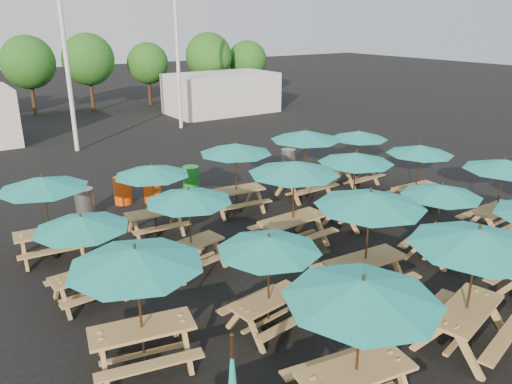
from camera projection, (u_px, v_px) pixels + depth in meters
ground at (285, 243)px, 14.18m from camera, size 120.00×120.00×0.00m
picnic_unit_1 at (136, 263)px, 8.53m from camera, size 2.83×2.83×2.38m
picnic_unit_2 at (82, 227)px, 10.72m from camera, size 2.17×2.17×2.06m
picnic_unit_3 at (43, 187)px, 12.71m from camera, size 2.48×2.48×2.26m
picnic_unit_4 at (362, 296)px, 7.43m from camera, size 2.80×2.80×2.42m
picnic_unit_5 at (269, 248)px, 9.69m from camera, size 2.35×2.35×2.08m
picnic_unit_6 at (189, 199)px, 12.12m from camera, size 2.50×2.50×2.14m
picnic_unit_7 at (152, 173)px, 14.16m from camera, size 2.34×2.34×2.14m
picnic_unit_8 at (477, 244)px, 9.03m from camera, size 3.03×3.03×2.49m
picnic_unit_9 at (370, 204)px, 11.01m from camera, size 2.67×2.67×2.47m
picnic_unit_10 at (294, 171)px, 13.33m from camera, size 2.61×2.61×2.48m
picnic_unit_11 at (236, 152)px, 15.83m from camera, size 2.59×2.59×2.32m
picnic_unit_13 at (441, 194)px, 12.76m from camera, size 2.55×2.55×2.04m
picnic_unit_14 at (356, 161)px, 14.97m from camera, size 2.85×2.85×2.27m
picnic_unit_15 at (306, 138)px, 17.19m from camera, size 2.51×2.51×2.43m
picnic_unit_17 at (504, 168)px, 14.28m from camera, size 2.38×2.38×2.26m
picnic_unit_18 at (420, 152)px, 16.31m from camera, size 2.28×2.28×2.16m
picnic_unit_19 at (359, 137)px, 18.50m from camera, size 2.29×2.29×2.12m
waste_bin_0 at (85, 203)px, 15.89m from camera, size 0.59×0.59×0.95m
waste_bin_1 at (123, 190)px, 17.04m from camera, size 0.59×0.59×0.95m
waste_bin_2 at (152, 189)px, 17.18m from camera, size 0.59×0.59×0.95m
waste_bin_3 at (191, 179)px, 18.25m from camera, size 0.59×0.59×0.95m
waste_bin_4 at (288, 161)px, 20.60m from camera, size 0.59×0.59×0.95m
mast_0 at (61, 19)px, 22.11m from camera, size 0.20×0.20×12.00m
mast_1 at (176, 19)px, 27.10m from camera, size 0.20×0.20×12.00m
event_tent_1 at (222, 93)px, 33.37m from camera, size 7.00×4.00×2.60m
tree_3 at (28, 62)px, 31.48m from camera, size 3.36×3.36×5.09m
tree_4 at (88, 59)px, 33.03m from camera, size 3.41×3.41×5.17m
tree_5 at (148, 63)px, 35.80m from camera, size 2.94×2.94×4.45m
tree_6 at (209, 56)px, 36.37m from camera, size 3.38×3.38×5.13m
tree_7 at (247, 60)px, 38.33m from camera, size 2.95×2.95×4.48m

